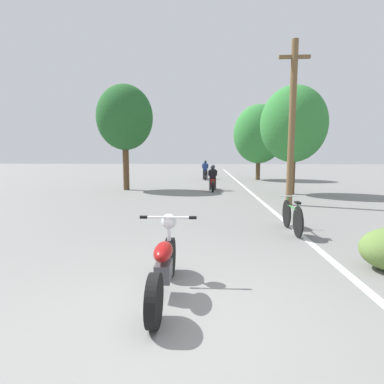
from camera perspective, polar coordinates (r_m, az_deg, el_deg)
ground_plane at (r=3.69m, az=-2.35°, el=-23.24°), size 120.00×120.00×0.00m
lane_stripe_edge at (r=16.01m, az=10.72°, el=0.27°), size 0.14×48.00×0.01m
utility_pole at (r=11.73m, az=18.51°, el=12.49°), size 1.10×0.24×5.91m
roadside_tree_right_near at (r=15.07m, az=18.78°, el=12.08°), size 3.08×2.77×5.06m
roadside_tree_right_far at (r=23.20m, az=12.63°, el=10.70°), size 3.77×3.39×5.58m
roadside_tree_left at (r=16.52m, az=-12.70°, el=13.60°), size 2.95×2.65×5.51m
motorcycle_foreground at (r=4.11m, az=-5.33°, el=-13.39°), size 0.83×2.00×0.99m
motorcycle_rider_lead at (r=15.85m, az=3.95°, el=2.20°), size 0.50×1.93×1.36m
motorcycle_rider_far at (r=23.07m, az=2.53°, el=3.79°), size 0.50×2.12×1.46m
bicycle_parked at (r=7.66m, az=18.52°, el=-4.44°), size 0.44×1.68×0.83m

